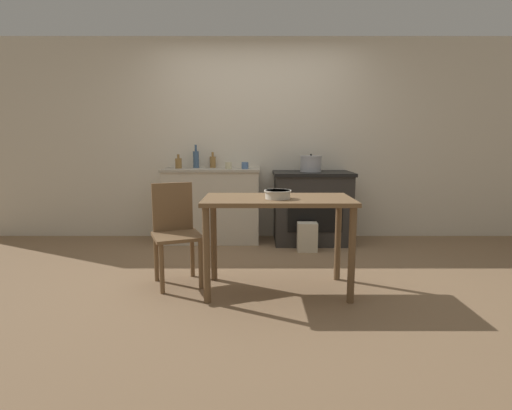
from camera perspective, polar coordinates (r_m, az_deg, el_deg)
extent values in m
plane|color=#896B4C|center=(3.88, 0.01, -9.80)|extent=(14.00, 14.00, 0.00)
cube|color=beige|center=(5.26, -0.03, 9.29)|extent=(8.00, 0.07, 2.55)
cube|color=beige|center=(5.07, -6.39, -0.18)|extent=(1.17, 0.51, 0.89)
cube|color=#A9A08F|center=(5.01, -6.49, 5.03)|extent=(1.20, 0.54, 0.03)
cube|color=#2D2B28|center=(5.03, 7.83, -0.53)|extent=(0.92, 0.62, 0.85)
cube|color=black|center=(4.98, 7.95, 4.50)|extent=(0.96, 0.66, 0.04)
cube|color=black|center=(4.73, 8.34, -1.78)|extent=(0.64, 0.01, 0.35)
cube|color=brown|center=(3.29, 3.02, 0.76)|extent=(1.22, 0.63, 0.03)
cylinder|color=brown|center=(3.13, -7.19, -7.20)|extent=(0.06, 0.06, 0.76)
cylinder|color=brown|center=(3.20, 13.42, -7.04)|extent=(0.06, 0.06, 0.76)
cylinder|color=brown|center=(3.64, -6.18, -4.86)|extent=(0.06, 0.06, 0.76)
cylinder|color=brown|center=(3.70, 11.51, -4.79)|extent=(0.06, 0.06, 0.76)
cube|color=brown|center=(3.55, -11.32, -4.40)|extent=(0.52, 0.52, 0.03)
cube|color=brown|center=(3.69, -11.96, -0.24)|extent=(0.35, 0.16, 0.44)
cylinder|color=brown|center=(3.43, -13.43, -8.89)|extent=(0.04, 0.04, 0.42)
cylinder|color=brown|center=(3.49, -8.00, -8.42)|extent=(0.04, 0.04, 0.42)
cylinder|color=brown|center=(3.74, -14.18, -7.40)|extent=(0.04, 0.04, 0.42)
cylinder|color=brown|center=(3.80, -9.20, -7.00)|extent=(0.04, 0.04, 0.42)
cube|color=beige|center=(4.64, 7.21, -4.55)|extent=(0.22, 0.16, 0.34)
cylinder|color=#A8A8AD|center=(4.98, 7.72, 5.75)|extent=(0.26, 0.26, 0.18)
cylinder|color=#A8A8AD|center=(4.98, 7.74, 6.87)|extent=(0.27, 0.27, 0.02)
sphere|color=black|center=(4.98, 7.74, 7.13)|extent=(0.02, 0.02, 0.02)
cylinder|color=silver|center=(3.22, 3.00, 1.52)|extent=(0.20, 0.20, 0.07)
cylinder|color=beige|center=(3.22, 3.00, 2.02)|extent=(0.22, 0.22, 0.01)
cylinder|color=olive|center=(5.10, -11.13, 5.86)|extent=(0.08, 0.08, 0.13)
cylinder|color=olive|center=(5.10, -11.16, 6.84)|extent=(0.03, 0.03, 0.05)
cylinder|color=#3D5675|center=(5.15, -8.68, 6.43)|extent=(0.08, 0.08, 0.21)
cylinder|color=#3D5675|center=(5.14, -8.72, 8.06)|extent=(0.03, 0.03, 0.08)
cylinder|color=olive|center=(5.19, -6.31, 6.12)|extent=(0.08, 0.08, 0.14)
cylinder|color=olive|center=(5.18, -6.33, 7.21)|extent=(0.03, 0.03, 0.06)
cylinder|color=#4C6B99|center=(4.93, -1.70, 5.66)|extent=(0.09, 0.09, 0.08)
cylinder|color=beige|center=(4.89, -4.06, 5.63)|extent=(0.08, 0.08, 0.08)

